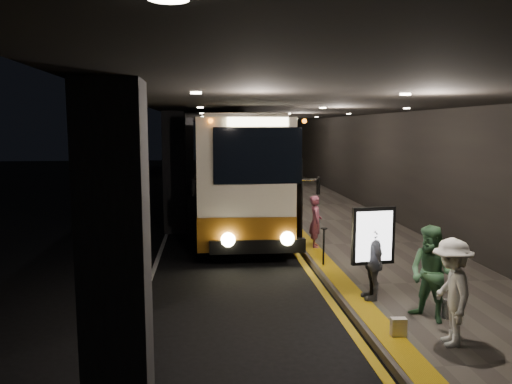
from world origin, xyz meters
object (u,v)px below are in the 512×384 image
coach_third (221,149)px  passenger_waiting_grey (372,262)px  passenger_boarding (316,221)px  stanchion_post (324,247)px  passenger_waiting_white (451,292)px  coach_main (241,174)px  bag_plain (399,327)px  info_sign (373,237)px  passenger_waiting_green (431,274)px  coach_second (228,160)px  bag_polka (450,308)px

coach_third → passenger_waiting_grey: coach_third is taller
passenger_boarding → stanchion_post: bearing=-178.9°
passenger_waiting_white → passenger_waiting_grey: size_ratio=1.12×
coach_main → coach_third: coach_main is taller
bag_plain → passenger_boarding: bearing=90.2°
bag_plain → passenger_waiting_grey: bearing=85.4°
passenger_boarding → bag_plain: 6.73m
coach_third → info_sign: coach_third is taller
passenger_waiting_white → stanchion_post: 5.16m
coach_main → passenger_waiting_white: 12.29m
passenger_waiting_green → info_sign: info_sign is taller
coach_main → coach_second: coach_main is taller
coach_third → bag_plain: coach_third is taller
coach_second → info_sign: 20.18m
coach_third → bag_plain: bearing=-89.2°
passenger_boarding → stanchion_post: passenger_boarding is taller
coach_second → bag_plain: (2.06, -21.95, -1.54)m
passenger_waiting_green → bag_polka: (0.46, 0.10, -0.73)m
coach_third → coach_main: bearing=-92.1°
coach_second → passenger_waiting_green: bearing=-78.7°
passenger_boarding → coach_third: bearing=11.1°
bag_polka → info_sign: 2.02m
coach_third → stanchion_post: 33.58m
passenger_boarding → passenger_waiting_green: passenger_waiting_green is taller
coach_main → passenger_waiting_green: bearing=-72.7°
stanchion_post → passenger_waiting_green: bearing=-74.3°
coach_main → info_sign: (2.13, -9.67, -0.46)m
passenger_boarding → passenger_waiting_green: size_ratio=0.87×
coach_second → stanchion_post: size_ratio=12.42×
passenger_waiting_grey → info_sign: bearing=-9.2°
coach_main → coach_second: bearing=93.0°
passenger_waiting_green → bag_polka: bearing=68.2°
bag_plain → stanchion_post: 4.68m
coach_main → passenger_waiting_green: size_ratio=7.20×
passenger_waiting_green → passenger_waiting_grey: size_ratio=1.12×
coach_main → stanchion_post: 7.24m
passenger_boarding → passenger_waiting_white: bearing=-166.4°
passenger_waiting_green → bag_polka: 0.87m
passenger_waiting_grey → stanchion_post: (-0.41, 2.71, -0.32)m
passenger_waiting_white → bag_polka: 1.48m
passenger_waiting_green → coach_second: bearing=153.9°
passenger_waiting_white → passenger_waiting_grey: (-0.58, 2.34, -0.10)m
coach_main → passenger_waiting_white: bearing=-74.6°
info_sign → passenger_boarding: bearing=85.4°
coach_third → passenger_boarding: size_ratio=7.58×
passenger_boarding → passenger_waiting_grey: size_ratio=0.97×
passenger_boarding → bag_plain: passenger_boarding is taller
passenger_waiting_grey → passenger_boarding: bearing=-179.9°
coach_third → info_sign: (2.18, -36.27, -0.30)m
passenger_waiting_grey → bag_polka: 1.80m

